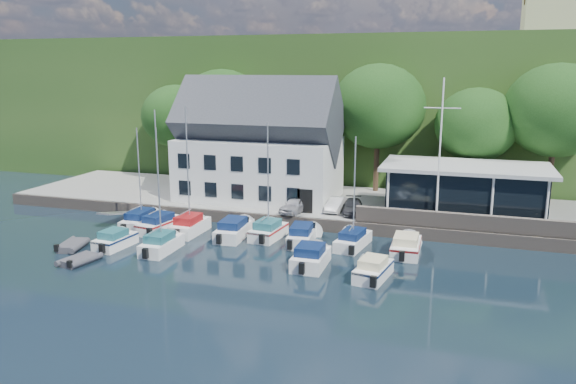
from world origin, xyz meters
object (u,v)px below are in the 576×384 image
boat_r1_0 (139,174)px  boat_r1_4 (268,181)px  boat_r1_2 (188,174)px  harbor_building (259,151)px  dinghy_0 (72,244)px  car_blue (402,208)px  boat_r1_6 (354,192)px  boat_r2_0 (115,238)px  car_white (336,204)px  boat_r2_4 (373,268)px  boat_r1_1 (158,177)px  flagpole (440,153)px  boat_r1_7 (406,244)px  dinghy_1 (79,259)px  car_silver (295,205)px  car_dgrey (353,206)px  boat_r2_1 (159,191)px  boat_r2_3 (311,255)px  club_pavilion (465,190)px  boat_r1_5 (302,233)px

boat_r1_0 → boat_r1_4: bearing=-0.6°
boat_r1_0 → boat_r1_2: bearing=-8.0°
harbor_building → dinghy_0: (-8.75, -15.18, -5.02)m
car_blue → boat_r1_2: 17.28m
boat_r1_6 → boat_r2_0: 17.61m
car_white → boat_r2_4: (5.07, -11.90, -0.85)m
car_blue → boat_r1_0: size_ratio=0.47×
boat_r1_1 → boat_r2_0: boat_r1_1 is taller
flagpole → dinghy_0: 27.84m
boat_r1_0 → boat_r1_7: boat_r1_0 is taller
boat_r1_4 → dinghy_1: 14.26m
flagpole → boat_r1_2: (-18.41, -5.17, -1.80)m
car_white → boat_r2_4: car_white is taller
boat_r1_0 → dinghy_0: size_ratio=3.08×
car_silver → boat_r1_7: car_silver is taller
car_dgrey → boat_r2_1: size_ratio=0.44×
boat_r1_4 → harbor_building: bearing=120.3°
boat_r2_1 → boat_r1_1: bearing=120.6°
car_dgrey → boat_r2_4: size_ratio=0.77×
boat_r2_3 → boat_r2_4: size_ratio=1.06×
dinghy_0 → boat_r1_2: bearing=30.3°
club_pavilion → boat_r1_1: bearing=-159.1°
car_blue → dinghy_0: (-22.02, -12.57, -1.37)m
boat_r2_1 → dinghy_0: 7.78m
flagpole → boat_r1_2: size_ratio=1.17×
car_silver → boat_r2_0: 14.59m
boat_r1_1 → dinghy_1: bearing=-88.7°
boat_r1_0 → boat_r1_4: (10.94, 0.15, 0.04)m
boat_r2_0 → boat_r2_1: size_ratio=0.54×
dinghy_1 → car_blue: bearing=48.7°
car_white → boat_r1_4: (-3.91, -5.97, 2.89)m
boat_r1_6 → boat_r2_4: size_ratio=1.65×
club_pavilion → flagpole: size_ratio=1.19×
boat_r1_7 → boat_r1_4: bearing=176.0°
boat_r1_1 → boat_r2_4: 18.97m
car_dgrey → boat_r1_5: size_ratio=0.64×
club_pavilion → boat_r1_2: (-20.40, -8.73, 1.68)m
club_pavilion → car_white: size_ratio=3.90×
harbor_building → car_silver: 7.23m
harbor_building → boat_r1_1: 10.58m
boat_r1_1 → boat_r2_3: (13.62, -4.28, -3.64)m
harbor_building → boat_r1_6: harbor_building is taller
boat_r1_0 → boat_r1_6: size_ratio=1.07×
harbor_building → boat_r1_1: harbor_building is taller
flagpole → boat_r2_3: size_ratio=2.10×
boat_r1_5 → car_white: bearing=73.7°
boat_r1_6 → boat_r1_4: bearing=-173.0°
flagpole → boat_r2_0: (-21.97, -9.92, -5.85)m
club_pavilion → boat_r2_0: bearing=-150.6°
boat_r1_1 → boat_r1_5: bearing=11.9°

